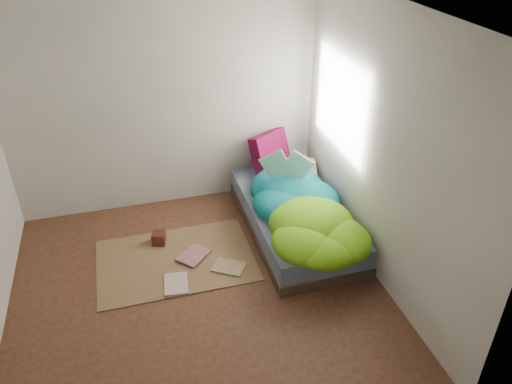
# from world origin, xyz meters

# --- Properties ---
(ground) EXTENTS (3.50, 3.50, 0.00)m
(ground) POSITION_xyz_m (0.00, 0.00, 0.00)
(ground) COLOR #422619
(ground) RESTS_ON ground
(room_walls) EXTENTS (3.54, 3.54, 2.62)m
(room_walls) POSITION_xyz_m (0.01, 0.01, 1.63)
(room_walls) COLOR #B5B1AC
(room_walls) RESTS_ON ground
(bed) EXTENTS (1.00, 2.00, 0.34)m
(bed) POSITION_xyz_m (1.22, 0.72, 0.17)
(bed) COLOR #342A1C
(bed) RESTS_ON ground
(duvet) EXTENTS (0.96, 1.84, 0.34)m
(duvet) POSITION_xyz_m (1.22, 0.50, 0.51)
(duvet) COLOR #07616C
(duvet) RESTS_ON bed
(rug) EXTENTS (1.60, 1.10, 0.01)m
(rug) POSITION_xyz_m (-0.15, 0.55, 0.01)
(rug) COLOR brown
(rug) RESTS_ON ground
(pillow_floral) EXTENTS (0.61, 0.47, 0.12)m
(pillow_floral) POSITION_xyz_m (1.43, 1.38, 0.40)
(pillow_floral) COLOR beige
(pillow_floral) RESTS_ON bed
(pillow_magenta) EXTENTS (0.50, 0.38, 0.49)m
(pillow_magenta) POSITION_xyz_m (1.19, 1.55, 0.59)
(pillow_magenta) COLOR #530523
(pillow_magenta) RESTS_ON bed
(open_book) EXTENTS (0.48, 0.28, 0.29)m
(open_book) POSITION_xyz_m (1.18, 0.93, 0.82)
(open_book) COLOR #2C893D
(open_book) RESTS_ON duvet
(wooden_box) EXTENTS (0.17, 0.17, 0.14)m
(wooden_box) POSITION_xyz_m (-0.28, 0.89, 0.08)
(wooden_box) COLOR #39150D
(wooden_box) RESTS_ON rug
(floor_book_a) EXTENTS (0.26, 0.34, 0.02)m
(floor_book_a) POSITION_xyz_m (-0.31, 0.18, 0.02)
(floor_book_a) COLOR white
(floor_book_a) RESTS_ON rug
(floor_book_b) EXTENTS (0.40, 0.40, 0.03)m
(floor_book_b) POSITION_xyz_m (-0.04, 0.63, 0.03)
(floor_book_b) COLOR #D17886
(floor_book_b) RESTS_ON rug
(floor_book_c) EXTENTS (0.38, 0.35, 0.02)m
(floor_book_c) POSITION_xyz_m (0.29, 0.17, 0.02)
(floor_book_c) COLOR tan
(floor_book_c) RESTS_ON rug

